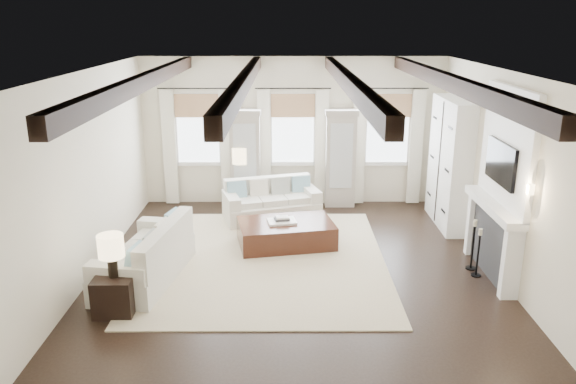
{
  "coord_description": "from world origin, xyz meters",
  "views": [
    {
      "loc": [
        -0.15,
        -8.26,
        3.95
      ],
      "look_at": [
        -0.12,
        0.78,
        1.15
      ],
      "focal_mm": 35.0,
      "sensor_mm": 36.0,
      "label": 1
    }
  ],
  "objects_px": {
    "ottoman": "(286,234)",
    "side_table_back": "(241,192)",
    "sofa_back": "(271,203)",
    "side_table_front": "(116,294)",
    "sofa_left": "(148,258)"
  },
  "relations": [
    {
      "from": "sofa_left",
      "to": "side_table_back",
      "type": "relative_size",
      "value": 3.41
    },
    {
      "from": "sofa_back",
      "to": "side_table_front",
      "type": "height_order",
      "value": "sofa_back"
    },
    {
      "from": "sofa_left",
      "to": "side_table_front",
      "type": "height_order",
      "value": "sofa_left"
    },
    {
      "from": "sofa_back",
      "to": "side_table_front",
      "type": "distance_m",
      "value": 4.39
    },
    {
      "from": "sofa_back",
      "to": "side_table_back",
      "type": "xyz_separation_m",
      "value": [
        -0.67,
        0.79,
        -0.0
      ]
    },
    {
      "from": "sofa_back",
      "to": "side_table_front",
      "type": "relative_size",
      "value": 3.81
    },
    {
      "from": "sofa_left",
      "to": "side_table_back",
      "type": "height_order",
      "value": "sofa_left"
    },
    {
      "from": "sofa_left",
      "to": "side_table_front",
      "type": "relative_size",
      "value": 4.09
    },
    {
      "from": "sofa_back",
      "to": "ottoman",
      "type": "height_order",
      "value": "sofa_back"
    },
    {
      "from": "sofa_back",
      "to": "sofa_left",
      "type": "bearing_deg",
      "value": -123.1
    },
    {
      "from": "side_table_back",
      "to": "ottoman",
      "type": "bearing_deg",
      "value": -66.26
    },
    {
      "from": "sofa_left",
      "to": "ottoman",
      "type": "height_order",
      "value": "sofa_left"
    },
    {
      "from": "ottoman",
      "to": "side_table_back",
      "type": "relative_size",
      "value": 2.57
    },
    {
      "from": "sofa_back",
      "to": "ottoman",
      "type": "xyz_separation_m",
      "value": [
        0.31,
        -1.44,
        -0.11
      ]
    },
    {
      "from": "sofa_left",
      "to": "side_table_back",
      "type": "distance_m",
      "value": 3.81
    }
  ]
}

